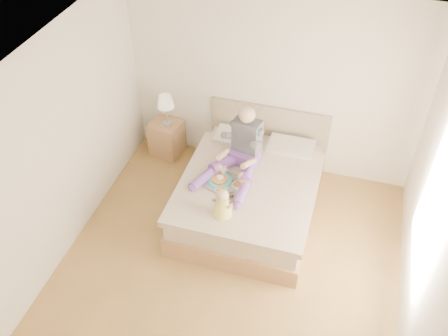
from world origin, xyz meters
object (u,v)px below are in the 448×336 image
(tray, at_px, (226,183))
(baby, at_px, (223,204))
(bed, at_px, (251,190))
(nightstand, at_px, (167,138))
(adult, at_px, (240,152))

(tray, bearing_deg, baby, -56.97)
(bed, distance_m, nightstand, 1.71)
(tray, bearing_deg, bed, 69.22)
(bed, bearing_deg, adult, 152.30)
(baby, bearing_deg, adult, 108.48)
(nightstand, relative_size, tray, 0.87)
(bed, relative_size, adult, 1.98)
(nightstand, distance_m, tray, 1.70)
(tray, height_order, baby, baby)
(adult, xyz_separation_m, baby, (0.03, -0.87, -0.10))
(tray, bearing_deg, adult, 100.52)
(tray, xyz_separation_m, baby, (0.10, -0.48, 0.12))
(nightstand, xyz_separation_m, tray, (1.25, -1.08, 0.37))
(nightstand, height_order, tray, tray)
(adult, bearing_deg, bed, -16.06)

